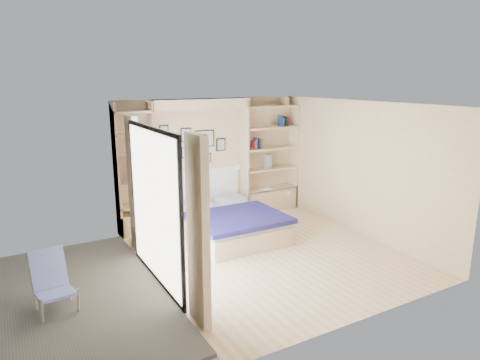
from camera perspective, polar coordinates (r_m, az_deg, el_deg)
ground at (r=7.34m, az=4.03°, el=-9.78°), size 4.50×4.50×0.00m
room_shell at (r=8.09m, az=-4.09°, el=0.45°), size 4.50×4.50×4.50m
bed at (r=8.00m, az=-1.52°, el=-5.69°), size 1.65×2.19×1.07m
photo_gallery at (r=8.59m, az=-6.58°, el=4.74°), size 1.48×0.02×0.82m
reading_lamps at (r=8.54m, az=-4.96°, el=1.29°), size 1.92×0.12×0.15m
shelf_decor at (r=9.15m, az=2.66°, el=5.87°), size 3.54×0.23×2.03m
deck at (r=6.31m, az=-25.54°, el=-15.25°), size 3.20×4.00×0.05m
deck_chair at (r=6.09m, az=-23.72°, el=-12.34°), size 0.52×0.79×0.75m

